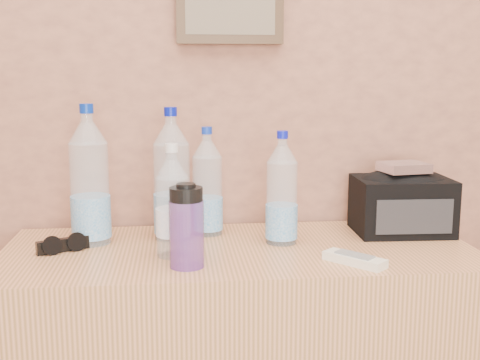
# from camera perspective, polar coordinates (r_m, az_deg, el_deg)

# --- Properties ---
(pet_large_a) EXTENTS (0.10, 0.10, 0.37)m
(pet_large_a) POSITION_cam_1_polar(r_m,az_deg,el_deg) (1.61, -14.07, -0.25)
(pet_large_a) COLOR silver
(pet_large_a) RESTS_ON dresser
(pet_large_b) EXTENTS (0.10, 0.10, 0.35)m
(pet_large_b) POSITION_cam_1_polar(r_m,az_deg,el_deg) (1.62, -6.48, -0.13)
(pet_large_b) COLOR silver
(pet_large_b) RESTS_ON dresser
(pet_large_c) EXTENTS (0.08, 0.08, 0.30)m
(pet_large_c) POSITION_cam_1_polar(r_m,az_deg,el_deg) (1.66, -3.12, -0.69)
(pet_large_c) COLOR white
(pet_large_c) RESTS_ON dresser
(pet_large_d) EXTENTS (0.08, 0.08, 0.30)m
(pet_large_d) POSITION_cam_1_polar(r_m,az_deg,el_deg) (1.57, 3.98, -1.34)
(pet_large_d) COLOR silver
(pet_large_d) RESTS_ON dresser
(pet_small) EXTENTS (0.08, 0.08, 0.28)m
(pet_small) POSITION_cam_1_polar(r_m,az_deg,el_deg) (1.47, -6.40, -2.58)
(pet_small) COLOR silver
(pet_small) RESTS_ON dresser
(nalgene_bottle) EXTENTS (0.08, 0.08, 0.20)m
(nalgene_bottle) POSITION_cam_1_polar(r_m,az_deg,el_deg) (1.38, -5.09, -4.38)
(nalgene_bottle) COLOR #6B3A92
(nalgene_bottle) RESTS_ON dresser
(sunglasses) EXTENTS (0.14, 0.10, 0.03)m
(sunglasses) POSITION_cam_1_polar(r_m,az_deg,el_deg) (1.58, -16.44, -5.93)
(sunglasses) COLOR black
(sunglasses) RESTS_ON dresser
(ac_remote) EXTENTS (0.14, 0.15, 0.02)m
(ac_remote) POSITION_cam_1_polar(r_m,az_deg,el_deg) (1.45, 10.80, -7.42)
(ac_remote) COLOR silver
(ac_remote) RESTS_ON dresser
(toiletry_bag) EXTENTS (0.27, 0.20, 0.18)m
(toiletry_bag) POSITION_cam_1_polar(r_m,az_deg,el_deg) (1.74, 15.08, -2.00)
(toiletry_bag) COLOR black
(toiletry_bag) RESTS_ON dresser
(foil_packet) EXTENTS (0.13, 0.12, 0.02)m
(foil_packet) POSITION_cam_1_polar(r_m,az_deg,el_deg) (1.70, 15.28, 1.18)
(foil_packet) COLOR silver
(foil_packet) RESTS_ON toiletry_bag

